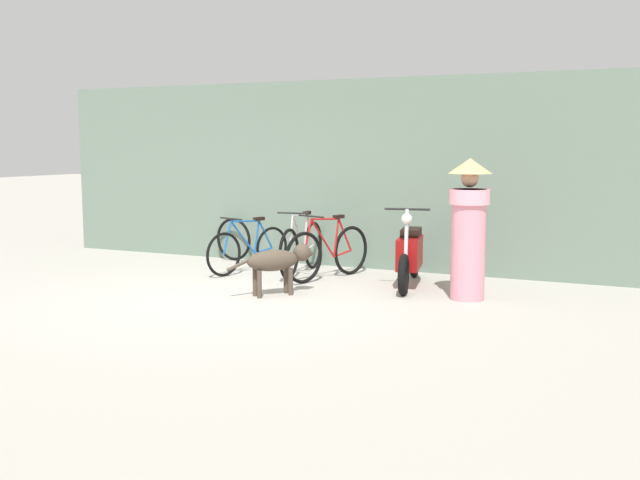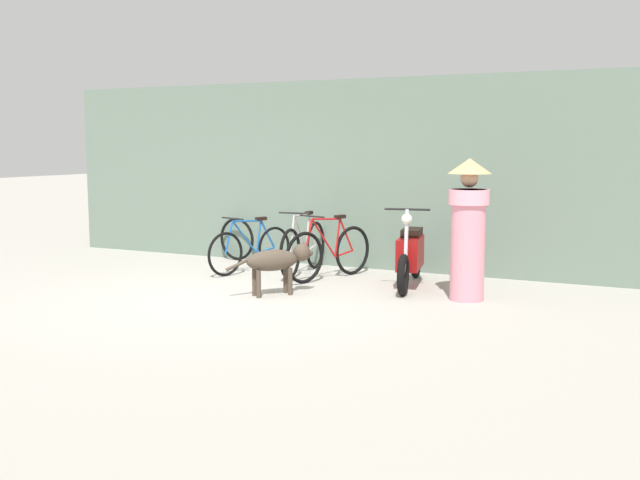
{
  "view_description": "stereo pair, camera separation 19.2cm",
  "coord_description": "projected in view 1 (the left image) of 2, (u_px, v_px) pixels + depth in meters",
  "views": [
    {
      "loc": [
        4.79,
        -7.62,
        1.87
      ],
      "look_at": [
        0.82,
        1.08,
        0.65
      ],
      "focal_mm": 42.0,
      "sensor_mm": 36.0,
      "label": 1
    },
    {
      "loc": [
        4.97,
        -7.54,
        1.87
      ],
      "look_at": [
        0.82,
        1.08,
        0.65
      ],
      "focal_mm": 42.0,
      "sensor_mm": 36.0,
      "label": 2
    }
  ],
  "objects": [
    {
      "name": "ground_plane",
      "position": [
        222.0,
        300.0,
        9.09
      ],
      "size": [
        60.0,
        60.0,
        0.0
      ],
      "primitive_type": "plane",
      "color": "#ADA89E"
    },
    {
      "name": "shop_wall_back",
      "position": [
        324.0,
        174.0,
        11.61
      ],
      "size": [
        9.53,
        0.2,
        2.85
      ],
      "color": "slate",
      "rests_on": "ground"
    },
    {
      "name": "bicycle_0",
      "position": [
        249.0,
        249.0,
        11.0
      ],
      "size": [
        0.58,
        1.53,
        0.83
      ],
      "rotation": [
        0.0,
        0.0,
        -1.88
      ],
      "color": "black",
      "rests_on": "ground"
    },
    {
      "name": "bicycle_1",
      "position": [
        302.0,
        248.0,
        10.88
      ],
      "size": [
        0.46,
        1.71,
        0.93
      ],
      "rotation": [
        0.0,
        0.0,
        -1.48
      ],
      "color": "black",
      "rests_on": "ground"
    },
    {
      "name": "bicycle_2",
      "position": [
        328.0,
        252.0,
        10.46
      ],
      "size": [
        0.62,
        1.61,
        0.92
      ],
      "rotation": [
        0.0,
        0.0,
        -1.9
      ],
      "color": "black",
      "rests_on": "ground"
    },
    {
      "name": "motorcycle",
      "position": [
        410.0,
        255.0,
        9.93
      ],
      "size": [
        0.59,
        1.82,
        1.07
      ],
      "rotation": [
        0.0,
        0.0,
        -1.37
      ],
      "color": "black",
      "rests_on": "ground"
    },
    {
      "name": "stray_dog",
      "position": [
        278.0,
        260.0,
        9.31
      ],
      "size": [
        0.81,
        0.95,
        0.63
      ],
      "rotation": [
        0.0,
        0.0,
        0.89
      ],
      "color": "#4C3F33",
      "rests_on": "ground"
    },
    {
      "name": "person_in_robes",
      "position": [
        469.0,
        225.0,
        9.0
      ],
      "size": [
        0.7,
        0.7,
        1.71
      ],
      "rotation": [
        0.0,
        0.0,
        2.7
      ],
      "color": "pink",
      "rests_on": "ground"
    },
    {
      "name": "spare_tire_left",
      "position": [
        234.0,
        239.0,
        12.13
      ],
      "size": [
        0.69,
        0.14,
        0.69
      ],
      "rotation": [
        0.0,
        0.0,
        -0.14
      ],
      "color": "black",
      "rests_on": "ground"
    }
  ]
}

